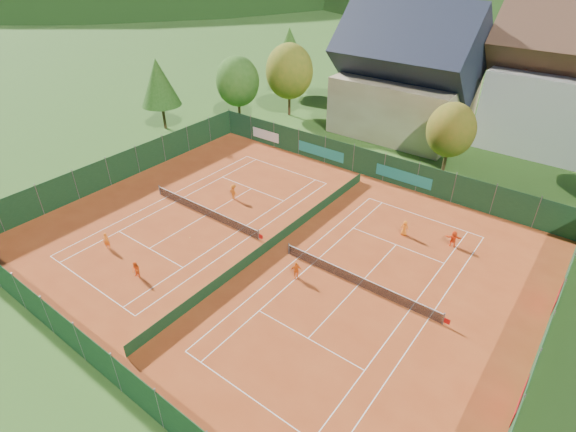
# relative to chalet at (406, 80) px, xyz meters

# --- Properties ---
(ground) EXTENTS (600.00, 600.00, 0.00)m
(ground) POSITION_rel_chalet_xyz_m (3.00, -30.00, -6.64)
(ground) COLOR #2C551A
(ground) RESTS_ON ground
(clay_pad) EXTENTS (40.00, 32.00, 0.01)m
(clay_pad) POSITION_rel_chalet_xyz_m (3.00, -30.00, -6.62)
(clay_pad) COLOR #9E3B17
(clay_pad) RESTS_ON ground
(court_markings_left) EXTENTS (11.03, 23.83, 0.00)m
(court_markings_left) POSITION_rel_chalet_xyz_m (-5.00, -30.00, -6.61)
(court_markings_left) COLOR white
(court_markings_left) RESTS_ON ground
(court_markings_right) EXTENTS (11.03, 23.83, 0.00)m
(court_markings_right) POSITION_rel_chalet_xyz_m (11.00, -30.00, -6.61)
(court_markings_right) COLOR white
(court_markings_right) RESTS_ON ground
(tennis_net_left) EXTENTS (13.30, 0.10, 1.02)m
(tennis_net_left) POSITION_rel_chalet_xyz_m (-4.85, -30.00, -6.12)
(tennis_net_left) COLOR #59595B
(tennis_net_left) RESTS_ON ground
(tennis_net_right) EXTENTS (13.30, 0.10, 1.02)m
(tennis_net_right) POSITION_rel_chalet_xyz_m (11.15, -30.00, -6.12)
(tennis_net_right) COLOR #59595B
(tennis_net_right) RESTS_ON ground
(court_divider) EXTENTS (0.03, 28.80, 1.00)m
(court_divider) POSITION_rel_chalet_xyz_m (3.00, -30.00, -6.12)
(court_divider) COLOR #13351A
(court_divider) RESTS_ON ground
(fence_north) EXTENTS (40.00, 0.10, 3.00)m
(fence_north) POSITION_rel_chalet_xyz_m (2.54, -14.01, -5.16)
(fence_north) COLOR #153B20
(fence_north) RESTS_ON ground
(fence_south) EXTENTS (40.00, 0.04, 3.00)m
(fence_south) POSITION_rel_chalet_xyz_m (3.00, -46.00, -5.12)
(fence_south) COLOR #153B1D
(fence_south) RESTS_ON ground
(fence_west) EXTENTS (0.04, 32.00, 3.00)m
(fence_west) POSITION_rel_chalet_xyz_m (-17.00, -30.00, -5.12)
(fence_west) COLOR #14371A
(fence_west) RESTS_ON ground
(fence_east) EXTENTS (0.09, 32.00, 3.00)m
(fence_east) POSITION_rel_chalet_xyz_m (23.00, -29.95, -5.14)
(fence_east) COLOR #153A1C
(fence_east) RESTS_ON ground
(chalet) EXTENTS (16.20, 12.00, 16.00)m
(chalet) POSITION_rel_chalet_xyz_m (0.00, 0.00, 0.00)
(chalet) COLOR beige
(chalet) RESTS_ON ground
(tree_west_front) EXTENTS (5.72, 5.72, 8.69)m
(tree_west_front) POSITION_rel_chalet_xyz_m (-19.00, -10.00, -1.23)
(tree_west_front) COLOR #483319
(tree_west_front) RESTS_ON ground
(tree_west_mid) EXTENTS (6.44, 6.44, 9.78)m
(tree_west_mid) POSITION_rel_chalet_xyz_m (-15.00, -4.00, -0.56)
(tree_west_mid) COLOR #4D2D1B
(tree_west_mid) RESTS_ON ground
(tree_west_back) EXTENTS (5.60, 5.60, 10.00)m
(tree_west_back) POSITION_rel_chalet_xyz_m (-21.00, 4.00, 0.11)
(tree_west_back) COLOR #472919
(tree_west_back) RESTS_ON ground
(tree_center) EXTENTS (5.01, 5.01, 7.60)m
(tree_center) POSITION_rel_chalet_xyz_m (9.00, -8.00, -1.91)
(tree_center) COLOR #422F17
(tree_center) RESTS_ON ground
(tree_west_side) EXTENTS (5.04, 5.04, 9.00)m
(tree_west_side) POSITION_rel_chalet_xyz_m (-25.00, -18.00, -0.56)
(tree_west_side) COLOR #453118
(tree_west_side) RESTS_ON ground
(loose_ball_0) EXTENTS (0.07, 0.07, 0.07)m
(loose_ball_0) POSITION_rel_chalet_xyz_m (-3.46, -33.33, -6.59)
(loose_ball_0) COLOR #CCD833
(loose_ball_0) RESTS_ON ground
(loose_ball_1) EXTENTS (0.07, 0.07, 0.07)m
(loose_ball_1) POSITION_rel_chalet_xyz_m (6.87, -38.40, -6.59)
(loose_ball_1) COLOR #CCD833
(loose_ball_1) RESTS_ON ground
(loose_ball_2) EXTENTS (0.07, 0.07, 0.07)m
(loose_ball_2) POSITION_rel_chalet_xyz_m (5.38, -25.53, -6.59)
(loose_ball_2) COLOR #CCD833
(loose_ball_2) RESTS_ON ground
(loose_ball_3) EXTENTS (0.07, 0.07, 0.07)m
(loose_ball_3) POSITION_rel_chalet_xyz_m (1.75, -19.04, -6.59)
(loose_ball_3) COLOR #CCD833
(loose_ball_3) RESTS_ON ground
(player_left_near) EXTENTS (0.63, 0.59, 1.44)m
(player_left_near) POSITION_rel_chalet_xyz_m (-7.77, -38.38, -5.90)
(player_left_near) COLOR orange
(player_left_near) RESTS_ON ground
(player_left_mid) EXTENTS (0.76, 0.63, 1.40)m
(player_left_mid) POSITION_rel_chalet_xyz_m (-2.74, -39.23, -5.92)
(player_left_mid) COLOR #F65915
(player_left_mid) RESTS_ON ground
(player_left_far) EXTENTS (1.06, 0.68, 1.56)m
(player_left_far) POSITION_rel_chalet_xyz_m (-5.02, -26.18, -5.85)
(player_left_far) COLOR #D75F13
(player_left_far) RESTS_ON ground
(player_right_near) EXTENTS (0.87, 0.84, 1.46)m
(player_right_near) POSITION_rel_chalet_xyz_m (6.83, -32.06, -5.89)
(player_right_near) COLOR orange
(player_right_near) RESTS_ON ground
(player_right_far_a) EXTENTS (0.72, 0.50, 1.42)m
(player_right_far_a) POSITION_rel_chalet_xyz_m (10.86, -21.90, -5.92)
(player_right_far_a) COLOR orange
(player_right_far_a) RESTS_ON ground
(player_right_far_b) EXTENTS (1.41, 0.92, 1.46)m
(player_right_far_b) POSITION_rel_chalet_xyz_m (14.74, -20.92, -5.89)
(player_right_far_b) COLOR #FD5016
(player_right_far_b) RESTS_ON ground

